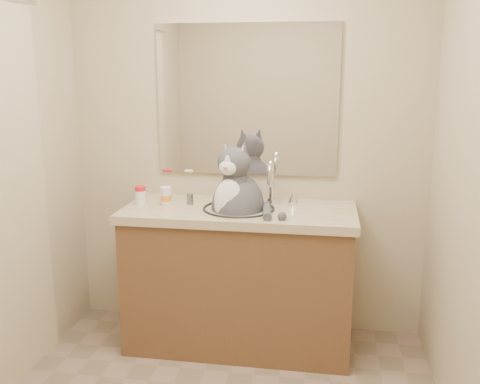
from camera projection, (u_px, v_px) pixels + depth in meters
name	position (u px, v px, depth m)	size (l,w,h in m)	color
room	(199.00, 183.00, 2.08)	(2.22, 2.52, 2.42)	gray
vanity	(239.00, 274.00, 3.18)	(1.34, 0.59, 1.12)	brown
mirror	(247.00, 100.00, 3.21)	(1.10, 0.02, 0.90)	white
cat	(237.00, 203.00, 3.05)	(0.42, 0.45, 0.61)	#47474C
pill_bottle_redcap	(140.00, 195.00, 3.15)	(0.08, 0.08, 0.11)	white
pill_bottle_orange	(166.00, 196.00, 3.14)	(0.07, 0.07, 0.11)	white
grey_canister	(190.00, 199.00, 3.17)	(0.05, 0.05, 0.06)	slate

